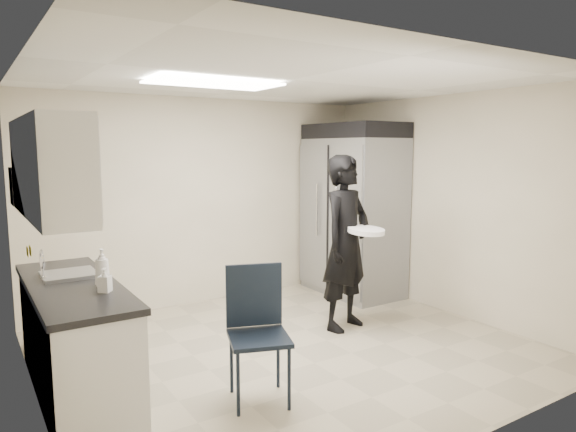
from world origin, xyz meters
TOP-DOWN VIEW (x-y plane):
  - floor at (0.00, 0.00)m, footprint 4.50×4.50m
  - ceiling at (0.00, 0.00)m, footprint 4.50×4.50m
  - back_wall at (0.00, 2.00)m, footprint 4.50×0.00m
  - left_wall at (-2.25, 0.00)m, footprint 0.00×4.00m
  - right_wall at (2.25, 0.00)m, footprint 0.00×4.00m
  - ceiling_panel at (-0.60, 0.40)m, footprint 1.20×0.60m
  - lower_counter at (-1.95, 0.20)m, footprint 0.60×1.90m
  - countertop at (-1.95, 0.20)m, footprint 0.64×1.95m
  - sink at (-1.93, 0.45)m, footprint 0.42×0.40m
  - faucet at (-2.13, 0.45)m, footprint 0.02×0.02m
  - upper_cabinets at (-2.08, 0.20)m, footprint 0.35×1.80m
  - towel_dispenser at (-2.14, 1.35)m, footprint 0.22×0.30m
  - notice_sticker_left at (-2.24, 0.10)m, footprint 0.00×0.12m
  - notice_sticker_right at (-2.24, 0.30)m, footprint 0.00×0.12m
  - commercial_fridge at (1.83, 1.27)m, footprint 0.80×1.35m
  - fridge_compressor at (1.83, 1.27)m, footprint 0.80×1.35m
  - folding_chair at (-0.78, -0.73)m, footprint 0.58×0.58m
  - man_tuxedo at (0.85, 0.22)m, footprint 0.80×0.65m
  - bucket_lid at (0.93, -0.02)m, footprint 0.49×0.49m
  - soap_bottle_a at (-1.77, -0.03)m, footprint 0.12×0.12m
  - soap_bottle_b at (-1.79, -0.20)m, footprint 0.12×0.12m

SIDE VIEW (x-z plane):
  - floor at x=0.00m, z-range 0.00..0.00m
  - lower_counter at x=-1.95m, z-range 0.00..0.86m
  - folding_chair at x=-0.78m, z-range 0.00..1.02m
  - sink at x=-1.93m, z-range 0.80..0.94m
  - countertop at x=-1.95m, z-range 0.86..0.91m
  - man_tuxedo at x=0.85m, z-range 0.00..1.91m
  - soap_bottle_b at x=-1.79m, z-range 0.91..1.09m
  - faucet at x=-2.13m, z-range 0.90..1.14m
  - commercial_fridge at x=1.83m, z-range 0.00..2.10m
  - soap_bottle_a at x=-1.77m, z-range 0.91..1.21m
  - bucket_lid at x=0.93m, z-range 1.09..1.14m
  - notice_sticker_right at x=-2.24m, z-range 1.15..1.21m
  - notice_sticker_left at x=-2.24m, z-range 1.19..1.25m
  - back_wall at x=0.00m, z-range -0.95..3.55m
  - left_wall at x=-2.25m, z-range -0.70..3.30m
  - right_wall at x=2.25m, z-range -0.70..3.30m
  - towel_dispenser at x=-2.14m, z-range 1.45..1.80m
  - upper_cabinets at x=-2.08m, z-range 1.45..2.20m
  - fridge_compressor at x=1.83m, z-range 2.10..2.30m
  - ceiling_panel at x=-0.60m, z-range 2.56..2.58m
  - ceiling at x=0.00m, z-range 2.60..2.60m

